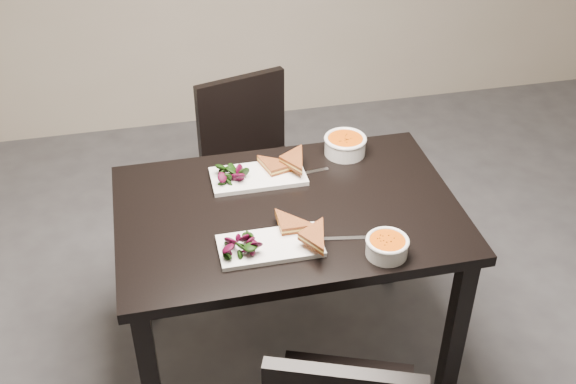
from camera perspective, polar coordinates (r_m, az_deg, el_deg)
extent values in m
cube|color=black|center=(2.49, 0.00, -1.68)|extent=(1.20, 0.80, 0.04)
cube|color=black|center=(2.66, 13.33, -10.92)|extent=(0.06, 0.06, 0.71)
cube|color=black|center=(2.96, -11.76, -4.90)|extent=(0.06, 0.06, 0.71)
cube|color=black|center=(3.11, 8.38, -2.13)|extent=(0.06, 0.06, 0.71)
cube|color=black|center=(3.20, -2.21, 1.11)|extent=(0.52, 0.52, 0.04)
cube|color=black|center=(3.15, -3.64, -4.78)|extent=(0.05, 0.05, 0.41)
cube|color=black|center=(3.27, 2.10, -2.89)|extent=(0.05, 0.05, 0.41)
cube|color=black|center=(3.41, -6.17, -1.29)|extent=(0.05, 0.05, 0.41)
cube|color=black|center=(3.52, -0.78, 0.34)|extent=(0.05, 0.05, 0.41)
cube|color=black|center=(3.23, -3.78, 6.02)|extent=(0.42, 0.15, 0.40)
cube|color=white|center=(2.31, -1.44, -4.36)|extent=(0.34, 0.17, 0.02)
cylinder|color=white|center=(2.29, 7.96, -4.49)|extent=(0.14, 0.14, 0.05)
cylinder|color=#E6610A|center=(2.28, 8.01, -4.04)|extent=(0.12, 0.12, 0.02)
torus|color=white|center=(2.27, 8.02, -3.91)|extent=(0.14, 0.14, 0.01)
cube|color=silver|center=(2.35, 4.39, -3.75)|extent=(0.18, 0.05, 0.00)
cube|color=white|center=(2.63, -2.42, 1.27)|extent=(0.35, 0.17, 0.02)
cylinder|color=white|center=(2.77, 4.61, 3.67)|extent=(0.16, 0.16, 0.06)
cylinder|color=#E6610A|center=(2.75, 4.64, 4.17)|extent=(0.14, 0.14, 0.02)
torus|color=white|center=(2.75, 4.65, 4.29)|extent=(0.17, 0.17, 0.02)
cube|color=silver|center=(2.66, 1.44, 1.53)|extent=(0.18, 0.04, 0.00)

